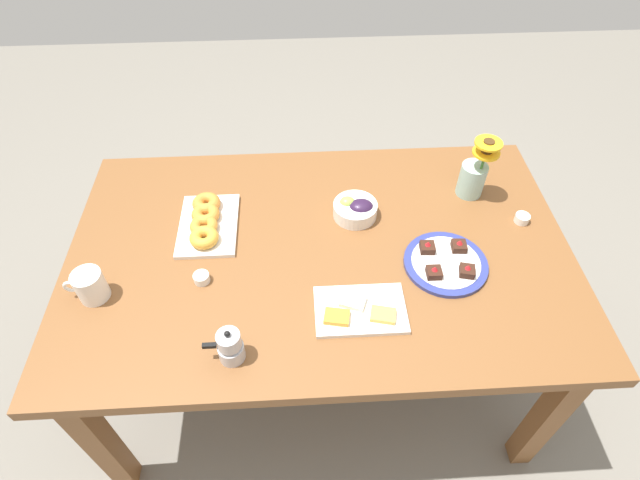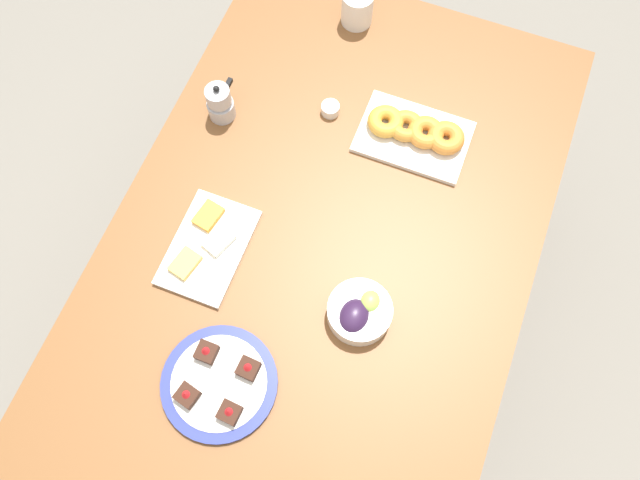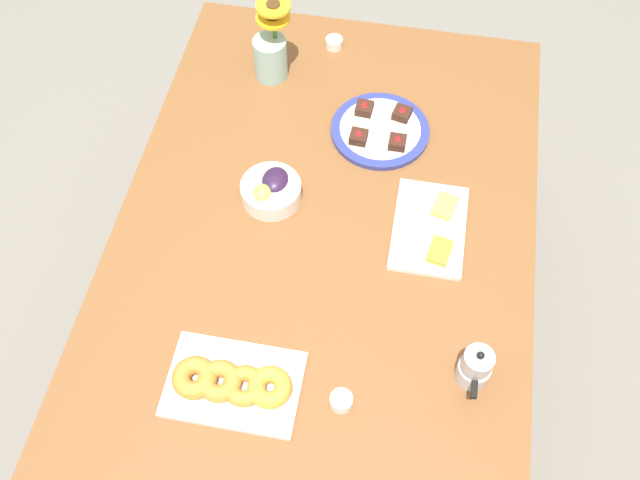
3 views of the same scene
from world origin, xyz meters
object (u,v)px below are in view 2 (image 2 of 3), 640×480
grape_bowl (359,312)px  cheese_platter (208,246)px  dining_table (320,258)px  dessert_plate (219,383)px  croissant_platter (415,132)px  moka_pot (220,103)px  jam_cup_honey (330,109)px  coffee_mug (357,7)px

grape_bowl → cheese_platter: size_ratio=0.57×
cheese_platter → grape_bowl: bearing=-94.2°
dining_table → dessert_plate: dessert_plate is taller
croissant_platter → cheese_platter: bearing=141.8°
croissant_platter → dessert_plate: (-0.75, 0.21, -0.01)m
dining_table → moka_pot: (0.25, 0.37, 0.13)m
jam_cup_honey → moka_pot: bearing=112.3°
dining_table → coffee_mug: (0.67, 0.15, 0.13)m
dessert_plate → grape_bowl: bearing=-42.4°
coffee_mug → jam_cup_honey: coffee_mug is taller
dining_table → cheese_platter: (-0.10, 0.25, 0.10)m
jam_cup_honey → dessert_plate: (-0.75, -0.02, -0.00)m
dining_table → grape_bowl: 0.22m
dessert_plate → croissant_platter: bearing=-15.5°
dining_table → coffee_mug: bearing=12.5°
grape_bowl → cheese_platter: bearing=85.8°
dining_table → jam_cup_honey: 0.39m
croissant_platter → jam_cup_honey: croissant_platter is taller
dessert_plate → coffee_mug: bearing=3.2°
grape_bowl → croissant_platter: grape_bowl is taller
coffee_mug → cheese_platter: 0.78m
grape_bowl → dessert_plate: size_ratio=0.57×
cheese_platter → jam_cup_honey: 0.48m
dining_table → moka_pot: 0.47m
croissant_platter → dessert_plate: dessert_plate is taller
croissant_platter → grape_bowl: bearing=-177.1°
grape_bowl → jam_cup_honey: (0.49, 0.25, -0.01)m
grape_bowl → dining_table: bearing=48.4°
croissant_platter → moka_pot: 0.50m
coffee_mug → grape_bowl: (-0.80, -0.29, -0.02)m
coffee_mug → dessert_plate: coffee_mug is taller
cheese_platter → dessert_plate: (-0.28, -0.16, 0.00)m
grape_bowl → jam_cup_honey: size_ratio=3.08×
croissant_platter → coffee_mug: bearing=41.5°
dining_table → grape_bowl: grape_bowl is taller
moka_pot → cheese_platter: bearing=-161.1°
cheese_platter → moka_pot: moka_pot is taller
coffee_mug → grape_bowl: size_ratio=0.82×
dining_table → jam_cup_honey: bearing=16.9°
coffee_mug → jam_cup_honey: (-0.31, -0.04, -0.03)m
dining_table → croissant_platter: bearing=-17.9°
jam_cup_honey → moka_pot: moka_pot is taller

